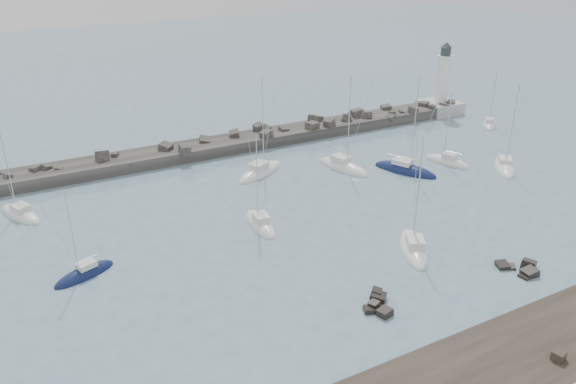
% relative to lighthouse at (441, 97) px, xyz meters
% --- Properties ---
extents(ground, '(400.00, 400.00, 0.00)m').
position_rel_lighthouse_xyz_m(ground, '(-47.00, -38.00, -3.09)').
color(ground, slate).
rests_on(ground, ground).
extents(rock_shelf, '(140.00, 12.00, 1.93)m').
position_rel_lighthouse_xyz_m(rock_shelf, '(-46.87, -60.02, -3.08)').
color(rock_shelf, black).
rests_on(rock_shelf, ground).
extents(rock_cluster_near, '(3.61, 4.37, 1.47)m').
position_rel_lighthouse_xyz_m(rock_cluster_near, '(-50.34, -47.15, -2.93)').
color(rock_cluster_near, black).
rests_on(rock_cluster_near, ground).
extents(rock_cluster_far, '(4.21, 4.13, 1.59)m').
position_rel_lighthouse_xyz_m(rock_cluster_far, '(-33.32, -49.18, -3.01)').
color(rock_cluster_far, black).
rests_on(rock_cluster_far, ground).
extents(breakwater, '(115.00, 7.20, 5.55)m').
position_rel_lighthouse_xyz_m(breakwater, '(-54.13, 0.01, -2.79)').
color(breakwater, '#33302D').
rests_on(breakwater, ground).
extents(lighthouse, '(7.00, 7.00, 14.60)m').
position_rel_lighthouse_xyz_m(lighthouse, '(0.00, 0.00, 0.00)').
color(lighthouse, '#A7A8A2').
rests_on(lighthouse, ground).
extents(sailboat_1, '(5.76, 8.62, 13.16)m').
position_rel_lighthouse_xyz_m(sailboat_1, '(-78.49, -10.13, -2.95)').
color(sailboat_1, white).
rests_on(sailboat_1, ground).
extents(sailboat_2, '(7.07, 4.41, 10.85)m').
position_rel_lighthouse_xyz_m(sailboat_2, '(-73.91, -28.31, -2.96)').
color(sailboat_2, '#101A44').
rests_on(sailboat_2, ground).
extents(sailboat_3, '(3.15, 8.09, 12.61)m').
position_rel_lighthouse_xyz_m(sailboat_3, '(-53.02, -26.93, -2.95)').
color(sailboat_3, white).
rests_on(sailboat_3, ground).
extents(sailboat_4, '(10.19, 7.44, 15.66)m').
position_rel_lighthouse_xyz_m(sailboat_4, '(-45.68, -11.88, -2.94)').
color(sailboat_4, white).
rests_on(sailboat_4, ground).
extents(sailboat_5, '(5.33, 10.07, 15.29)m').
position_rel_lighthouse_xyz_m(sailboat_5, '(-33.78, -16.06, -2.94)').
color(sailboat_5, white).
rests_on(sailboat_5, ground).
extents(sailboat_6, '(6.91, 9.16, 14.27)m').
position_rel_lighthouse_xyz_m(sailboat_6, '(-40.48, -40.52, -2.94)').
color(sailboat_6, white).
rests_on(sailboat_6, ground).
extents(sailboat_7, '(7.11, 10.33, 15.70)m').
position_rel_lighthouse_xyz_m(sailboat_7, '(-26.25, -21.55, -2.95)').
color(sailboat_7, '#101A44').
rests_on(sailboat_7, ground).
extents(sailboat_8, '(4.55, 7.99, 12.27)m').
position_rel_lighthouse_xyz_m(sailboat_8, '(-18.27, -21.94, -2.94)').
color(sailboat_8, white).
rests_on(sailboat_8, ground).
extents(sailboat_9, '(7.99, 8.62, 14.12)m').
position_rel_lighthouse_xyz_m(sailboat_9, '(-12.15, -27.81, -2.96)').
color(sailboat_9, white).
rests_on(sailboat_9, ground).
extents(sailboat_10, '(6.52, 6.38, 11.18)m').
position_rel_lighthouse_xyz_m(sailboat_10, '(2.15, -11.19, -2.95)').
color(sailboat_10, white).
rests_on(sailboat_10, ground).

